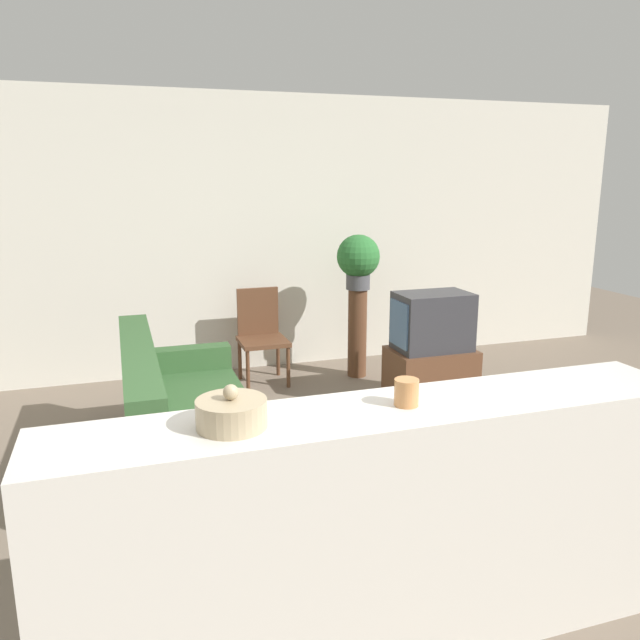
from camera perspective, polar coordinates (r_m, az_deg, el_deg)
ground_plane at (r=3.42m, az=1.45°, el=-21.36°), size 14.00×14.00×0.00m
wall_back at (r=6.18m, az=-9.32°, el=7.56°), size 9.00×0.06×2.70m
couch at (r=4.19m, az=-12.25°, el=-9.92°), size 0.82×1.93×0.90m
tv_stand at (r=5.48m, az=10.06°, el=-5.06°), size 0.71×0.48×0.48m
television at (r=5.35m, az=10.20°, el=-0.13°), size 0.63×0.40×0.49m
wooden_chair at (r=5.93m, az=-5.42°, el=-1.10°), size 0.44×0.44×0.88m
plant_stand at (r=6.07m, az=3.43°, el=-1.19°), size 0.18×0.18×0.87m
potted_plant at (r=5.93m, az=3.52°, el=5.62°), size 0.41×0.41×0.52m
foreground_counter at (r=2.69m, az=5.73°, el=-18.47°), size 2.65×0.44×1.05m
decorative_bowl at (r=2.27m, az=-8.10°, el=-8.40°), size 0.26×0.26×0.16m
candle_jar at (r=2.48m, az=7.91°, el=-6.57°), size 0.10×0.10×0.11m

